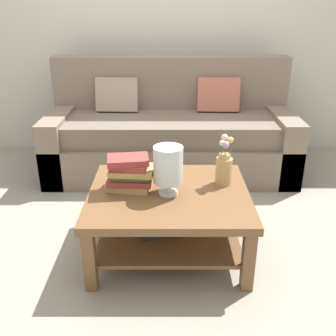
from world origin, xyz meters
The scene contains 7 objects.
ground_plane centered at (0.00, 0.00, 0.00)m, with size 10.00×10.00×0.00m, color gray.
back_wall centered at (0.00, 1.65, 1.35)m, with size 6.40×0.12×2.70m, color beige.
couch centered at (0.10, 0.95, 0.36)m, with size 2.30×0.90×1.06m.
coffee_table centered at (0.08, -0.43, 0.32)m, with size 1.02×0.88×0.44m.
book_stack_main centered at (-0.16, -0.38, 0.55)m, with size 0.32×0.24×0.22m.
glass_hurricane_vase centered at (0.08, -0.45, 0.63)m, with size 0.18×0.18×0.31m.
flower_pitcher centered at (0.44, -0.31, 0.56)m, with size 0.11×0.11×0.34m.
Camera 1 is at (0.08, -2.65, 1.57)m, focal length 41.92 mm.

